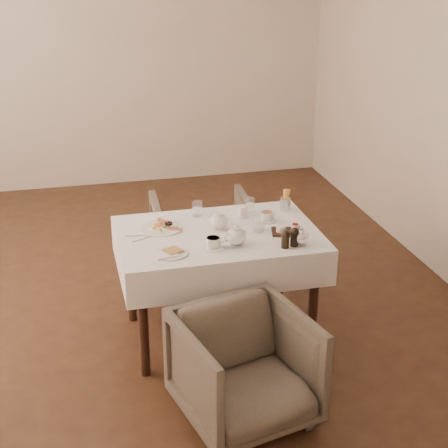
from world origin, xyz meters
TOP-DOWN VIEW (x-y plane):
  - table at (0.34, -0.79)m, footprint 1.28×0.88m
  - armchair_near at (0.29, -1.66)m, footprint 0.82×0.83m
  - armchair_far at (0.41, -0.01)m, footprint 0.77×0.79m
  - breakfast_plate at (0.00, -0.65)m, footprint 0.27×0.27m
  - side_plate at (-0.01, -1.05)m, footprint 0.20×0.20m
  - teapot_centre at (0.36, -0.73)m, footprint 0.17×0.14m
  - teapot_front at (0.41, -1.00)m, footprint 0.20×0.18m
  - creamer at (0.56, -0.58)m, footprint 0.07×0.07m
  - teacup_near at (0.26, -1.01)m, footprint 0.14×0.14m
  - teacup_far at (0.70, -0.68)m, footprint 0.13×0.13m
  - glass_left at (0.27, -0.48)m, footprint 0.08×0.08m
  - glass_mid at (0.60, -0.83)m, footprint 0.08×0.08m
  - glass_right at (0.64, -0.48)m, footprint 0.07×0.07m
  - condiment_board at (0.77, -0.91)m, footprint 0.22×0.17m
  - pepper_mill_left at (0.69, -1.11)m, footprint 0.06×0.06m
  - pepper_mill_right at (0.75, -1.10)m, footprint 0.07×0.07m
  - silver_pot at (0.79, -1.10)m, footprint 0.14×0.13m
  - fries_cup at (0.88, -0.52)m, footprint 0.07×0.07m
  - cutlery_fork at (-0.14, -0.73)m, footprint 0.20×0.04m
  - cutlery_knife at (-0.13, -0.78)m, footprint 0.16×0.08m

SIDE VIEW (x-z plane):
  - armchair_near at x=0.29m, z-range 0.00..0.63m
  - armchair_far at x=0.41m, z-range 0.00..0.69m
  - table at x=0.34m, z-range 0.26..1.02m
  - cutlery_knife at x=-0.13m, z-range 0.76..0.76m
  - cutlery_fork at x=-0.14m, z-range 0.76..0.76m
  - side_plate at x=-0.01m, z-range 0.75..0.78m
  - breakfast_plate at x=0.00m, z-range 0.75..0.78m
  - condiment_board at x=0.77m, z-range 0.75..0.80m
  - teacup_far at x=0.70m, z-range 0.75..0.82m
  - teacup_near at x=0.26m, z-range 0.75..0.82m
  - creamer at x=0.56m, z-range 0.76..0.84m
  - glass_right at x=0.64m, z-range 0.76..0.85m
  - glass_mid at x=0.60m, z-range 0.76..0.85m
  - glass_left at x=0.27m, z-range 0.76..0.86m
  - pepper_mill_left at x=0.69m, z-range 0.76..0.87m
  - pepper_mill_right at x=0.75m, z-range 0.76..0.87m
  - silver_pot at x=0.79m, z-range 0.76..0.88m
  - teapot_centre at x=0.36m, z-range 0.76..0.88m
  - teapot_front at x=0.41m, z-range 0.76..0.89m
  - fries_cup at x=0.88m, z-range 0.75..0.90m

